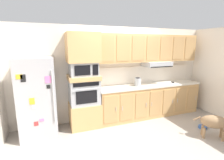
{
  "coord_description": "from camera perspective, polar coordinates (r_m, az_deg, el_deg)",
  "views": [
    {
      "loc": [
        -1.75,
        -3.2,
        1.99
      ],
      "look_at": [
        -0.32,
        0.57,
        1.17
      ],
      "focal_mm": 26.85,
      "sensor_mm": 36.0,
      "label": 1
    }
  ],
  "objects": [
    {
      "name": "ground_plane",
      "position": [
        4.16,
        7.33,
        -17.25
      ],
      "size": [
        9.6,
        9.6,
        0.0
      ],
      "primitive_type": "plane",
      "color": "#9E9389"
    },
    {
      "name": "back_kitchen_wall",
      "position": [
        4.71,
        1.39,
        2.43
      ],
      "size": [
        6.2,
        0.12,
        2.5
      ],
      "primitive_type": "cube",
      "color": "silver",
      "rests_on": "ground"
    },
    {
      "name": "side_panel_right",
      "position": [
        5.61,
        33.87,
        1.94
      ],
      "size": [
        0.12,
        7.1,
        2.5
      ],
      "primitive_type": "cube",
      "color": "white",
      "rests_on": "ground"
    },
    {
      "name": "refrigerator",
      "position": [
        4.05,
        -24.07,
        -5.49
      ],
      "size": [
        0.76,
        0.73,
        1.76
      ],
      "color": "#ADADB2",
      "rests_on": "ground"
    },
    {
      "name": "oven_base_cabinet",
      "position": [
        4.36,
        -9.22,
        -11.48
      ],
      "size": [
        0.74,
        0.62,
        0.6
      ],
      "primitive_type": "cube",
      "color": "tan",
      "rests_on": "ground"
    },
    {
      "name": "built_in_oven",
      "position": [
        4.17,
        -9.48,
        -3.87
      ],
      "size": [
        0.7,
        0.62,
        0.6
      ],
      "color": "#A8AAAF",
      "rests_on": "oven_base_cabinet"
    },
    {
      "name": "appliance_mid_shelf",
      "position": [
        4.09,
        -9.65,
        0.87
      ],
      "size": [
        0.74,
        0.62,
        0.1
      ],
      "primitive_type": "cube",
      "color": "tan",
      "rests_on": "built_in_oven"
    },
    {
      "name": "microwave",
      "position": [
        4.06,
        -9.74,
        3.78
      ],
      "size": [
        0.64,
        0.54,
        0.32
      ],
      "color": "#A8AAAF",
      "rests_on": "appliance_mid_shelf"
    },
    {
      "name": "appliance_upper_cabinet",
      "position": [
        4.02,
        -9.99,
        10.86
      ],
      "size": [
        0.74,
        0.62,
        0.68
      ],
      "primitive_type": "cube",
      "color": "tan",
      "rests_on": "microwave"
    },
    {
      "name": "lower_cabinet_run",
      "position": [
        5.0,
        12.61,
        -6.88
      ],
      "size": [
        3.04,
        0.63,
        0.88
      ],
      "color": "tan",
      "rests_on": "ground"
    },
    {
      "name": "countertop_slab",
      "position": [
        4.88,
        12.82,
        -1.73
      ],
      "size": [
        3.08,
        0.64,
        0.04
      ],
      "primitive_type": "cube",
      "color": "silver",
      "rests_on": "lower_cabinet_run"
    },
    {
      "name": "backsplash_panel",
      "position": [
        5.07,
        11.17,
        1.93
      ],
      "size": [
        3.08,
        0.02,
        0.5
      ],
      "primitive_type": "cube",
      "color": "white",
      "rests_on": "countertop_slab"
    },
    {
      "name": "upper_cabinet_with_hood",
      "position": [
        4.87,
        12.7,
        10.17
      ],
      "size": [
        3.04,
        0.48,
        0.88
      ],
      "color": "tan",
      "rests_on": "backsplash_panel"
    },
    {
      "name": "screwdriver",
      "position": [
        5.32,
        20.06,
        -0.7
      ],
      "size": [
        0.13,
        0.12,
        0.03
      ],
      "color": "black",
      "rests_on": "countertop_slab"
    },
    {
      "name": "electric_kettle",
      "position": [
        4.59,
        8.73,
        -0.7
      ],
      "size": [
        0.17,
        0.17,
        0.24
      ],
      "color": "#A8AAAF",
      "rests_on": "countertop_slab"
    },
    {
      "name": "dog",
      "position": [
        4.38,
        32.46,
        -12.03
      ],
      "size": [
        0.79,
        0.65,
        0.59
      ],
      "rotation": [
        0.0,
        0.0,
        -0.68
      ],
      "color": "#997551",
      "rests_on": "ground"
    },
    {
      "name": "dog_food_bowl",
      "position": [
        4.84,
        28.51,
        -13.86
      ],
      "size": [
        0.2,
        0.2,
        0.06
      ],
      "color": "#3359A5",
      "rests_on": "ground"
    }
  ]
}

